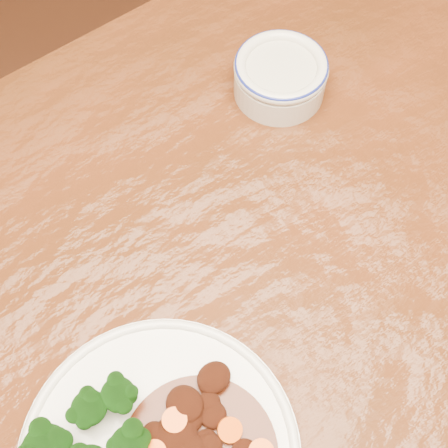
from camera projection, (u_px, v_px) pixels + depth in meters
ground at (240, 419)px, 1.36m from camera, size 4.00×4.00×0.00m
dining_table at (252, 313)px, 0.77m from camera, size 1.50×0.91×0.75m
broccoli_florets at (77, 445)px, 0.58m from camera, size 0.12×0.09×0.05m
dip_bowl at (280, 75)px, 0.81m from camera, size 0.12×0.12×0.06m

